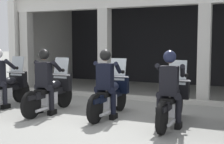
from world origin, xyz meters
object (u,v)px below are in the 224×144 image
at_px(motorcycle_left, 52,92).
at_px(police_officer_center, 106,78).
at_px(motorcycle_far_left, 7,88).
at_px(police_officer_right, 169,82).
at_px(police_officer_left, 45,76).
at_px(motorcycle_right, 172,101).
at_px(motorcycle_center, 111,95).

distance_m(motorcycle_left, police_officer_center, 1.59).
distance_m(motorcycle_far_left, motorcycle_left, 1.53).
height_order(police_officer_center, police_officer_right, same).
relative_size(police_officer_left, police_officer_center, 1.00).
relative_size(motorcycle_left, police_officer_left, 1.29).
bearing_deg(motorcycle_left, motorcycle_far_left, -179.75).
height_order(motorcycle_left, motorcycle_right, same).
bearing_deg(police_officer_left, police_officer_center, 11.53).
height_order(motorcycle_left, police_officer_left, police_officer_left).
bearing_deg(police_officer_right, police_officer_center, 178.68).
bearing_deg(motorcycle_left, motorcycle_center, 11.53).
distance_m(police_officer_center, motorcycle_right, 1.59).
bearing_deg(motorcycle_left, police_officer_right, -1.51).
bearing_deg(police_officer_right, motorcycle_right, 95.80).
height_order(motorcycle_center, motorcycle_right, same).
bearing_deg(police_officer_right, motorcycle_far_left, -178.31).
distance_m(motorcycle_far_left, police_officer_right, 4.61).
bearing_deg(motorcycle_center, police_officer_center, -85.87).
bearing_deg(police_officer_left, motorcycle_left, 93.18).
xyz_separation_m(motorcycle_left, police_officer_center, (1.52, -0.07, 0.44)).
height_order(motorcycle_left, police_officer_center, police_officer_center).
relative_size(motorcycle_left, police_officer_right, 1.29).
bearing_deg(motorcycle_left, motorcycle_right, 3.80).
relative_size(motorcycle_far_left, motorcycle_center, 1.00).
bearing_deg(police_officer_center, police_officer_left, -167.52).
bearing_deg(motorcycle_far_left, police_officer_left, -0.59).
distance_m(motorcycle_center, motorcycle_right, 1.54).
bearing_deg(motorcycle_center, police_officer_right, -13.12).
bearing_deg(motorcycle_far_left, motorcycle_right, 12.18).
distance_m(motorcycle_far_left, police_officer_left, 1.63).
bearing_deg(motorcycle_right, motorcycle_center, 178.68).
distance_m(motorcycle_left, motorcycle_center, 1.54).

